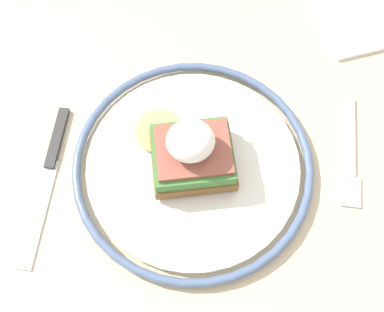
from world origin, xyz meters
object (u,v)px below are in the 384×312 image
Objects in this scene: plate at (192,165)px; knife at (48,171)px; sandwich at (190,152)px; napkin at (371,10)px; fork at (350,157)px.

knife is at bearing -5.06° from plate.
napkin is (-0.27, -0.20, -0.04)m from sandwich.
plate is 0.19m from fork.
plate is 1.98× the size of fork.
napkin is at bearing -156.91° from knife.
sandwich is at bearing 36.34° from napkin.
fork is 0.94× the size of napkin.
napkin is (-0.27, -0.20, -0.00)m from plate.
plate is 0.17m from knife.
napkin is at bearing -143.66° from sandwich.
knife is 0.47m from napkin.
sandwich reaches higher than fork.
knife reaches higher than fork.
sandwich reaches higher than knife.
plate is at bearing 36.75° from napkin.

